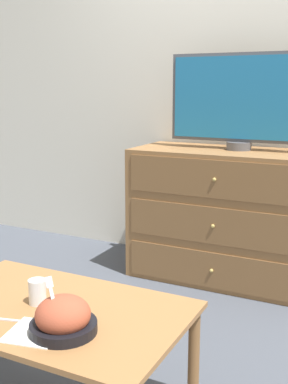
{
  "coord_description": "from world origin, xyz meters",
  "views": [
    {
      "loc": [
        0.73,
        -3.21,
        1.23
      ],
      "look_at": [
        -0.11,
        -1.52,
        0.82
      ],
      "focal_mm": 45.0,
      "sensor_mm": 36.0,
      "label": 1
    }
  ],
  "objects": [
    {
      "name": "ground_plane",
      "position": [
        0.0,
        0.0,
        0.0
      ],
      "size": [
        12.0,
        12.0,
        0.0
      ],
      "primitive_type": "plane",
      "color": "#474C56"
    },
    {
      "name": "wall_back",
      "position": [
        0.0,
        0.03,
        1.3
      ],
      "size": [
        12.0,
        0.05,
        2.6
      ],
      "color": "silver",
      "rests_on": "ground_plane"
    },
    {
      "name": "dresser",
      "position": [
        -0.13,
        -0.3,
        0.42
      ],
      "size": [
        1.2,
        0.55,
        0.84
      ],
      "color": "olive",
      "rests_on": "ground_plane"
    },
    {
      "name": "tv",
      "position": [
        -0.07,
        -0.26,
        1.15
      ],
      "size": [
        0.9,
        0.15,
        0.59
      ],
      "color": "#515156",
      "rests_on": "dresser"
    },
    {
      "name": "coffee_table",
      "position": [
        -0.3,
        -1.91,
        0.39
      ],
      "size": [
        0.99,
        0.61,
        0.45
      ],
      "color": "#9E6B3D",
      "rests_on": "ground_plane"
    },
    {
      "name": "takeout_bowl",
      "position": [
        -0.15,
        -2.04,
        0.49
      ],
      "size": [
        0.22,
        0.22,
        0.19
      ],
      "color": "black",
      "rests_on": "coffee_table"
    },
    {
      "name": "drink_cup",
      "position": [
        -0.36,
        -1.91,
        0.49
      ],
      "size": [
        0.06,
        0.06,
        0.09
      ],
      "color": "white",
      "rests_on": "coffee_table"
    },
    {
      "name": "napkin",
      "position": [
        -0.23,
        -2.09,
        0.45
      ],
      "size": [
        0.2,
        0.2,
        0.0
      ],
      "color": "white",
      "rests_on": "coffee_table"
    },
    {
      "name": "knife",
      "position": [
        -0.37,
        -2.06,
        0.45
      ],
      "size": [
        0.16,
        0.05,
        0.01
      ],
      "color": "silver",
      "rests_on": "coffee_table"
    }
  ]
}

